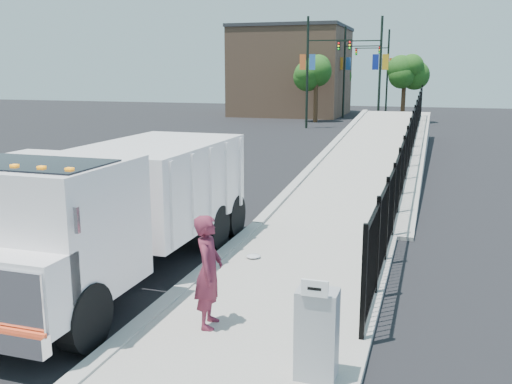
% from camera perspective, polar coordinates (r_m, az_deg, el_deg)
% --- Properties ---
extents(ground, '(120.00, 120.00, 0.00)m').
position_cam_1_polar(ground, '(11.96, -5.58, -8.54)').
color(ground, black).
rests_on(ground, ground).
extents(sidewalk, '(3.55, 12.00, 0.12)m').
position_cam_1_polar(sidewalk, '(9.60, 0.54, -13.48)').
color(sidewalk, '#9E998E').
rests_on(sidewalk, ground).
extents(curb, '(0.30, 12.00, 0.16)m').
position_cam_1_polar(curb, '(10.26, -10.03, -11.79)').
color(curb, '#ADAAA3').
rests_on(curb, ground).
extents(ramp, '(3.95, 24.06, 3.19)m').
position_cam_1_polar(ramp, '(26.72, 12.27, 2.74)').
color(ramp, '#9E998E').
rests_on(ramp, ground).
extents(iron_fence, '(0.10, 28.00, 1.80)m').
position_cam_1_polar(iron_fence, '(22.55, 15.01, 3.23)').
color(iron_fence, black).
rests_on(iron_fence, ground).
extents(truck, '(2.77, 8.23, 2.81)m').
position_cam_1_polar(truck, '(11.72, -13.87, -1.20)').
color(truck, black).
rests_on(truck, ground).
extents(worker, '(0.56, 0.75, 1.85)m').
position_cam_1_polar(worker, '(9.24, -4.76, -7.91)').
color(worker, maroon).
rests_on(worker, sidewalk).
extents(utility_cabinet, '(0.55, 0.40, 1.25)m').
position_cam_1_polar(utility_cabinet, '(7.89, 6.10, -13.96)').
color(utility_cabinet, gray).
rests_on(utility_cabinet, sidewalk).
extents(arrow_sign, '(0.35, 0.04, 0.22)m').
position_cam_1_polar(arrow_sign, '(7.40, 5.88, -9.56)').
color(arrow_sign, white).
rests_on(arrow_sign, utility_cabinet).
extents(debris, '(0.33, 0.33, 0.08)m').
position_cam_1_polar(debris, '(12.74, -0.28, -6.42)').
color(debris, silver).
rests_on(debris, sidewalk).
extents(light_pole_0, '(3.77, 0.22, 8.00)m').
position_cam_1_polar(light_pole_0, '(42.49, 5.57, 12.23)').
color(light_pole_0, black).
rests_on(light_pole_0, ground).
extents(light_pole_1, '(3.78, 0.22, 8.00)m').
position_cam_1_polar(light_pole_1, '(43.09, 11.89, 12.03)').
color(light_pole_1, black).
rests_on(light_pole_1, ground).
extents(light_pole_2, '(3.77, 0.22, 8.00)m').
position_cam_1_polar(light_pole_2, '(52.64, 9.16, 12.09)').
color(light_pole_2, black).
rests_on(light_pole_2, ground).
extents(light_pole_3, '(3.78, 0.22, 8.00)m').
position_cam_1_polar(light_pole_3, '(57.12, 12.71, 11.94)').
color(light_pole_3, black).
rests_on(light_pole_3, ground).
extents(tree_0, '(2.58, 2.58, 5.29)m').
position_cam_1_polar(tree_0, '(47.64, 6.05, 11.68)').
color(tree_0, '#382314').
rests_on(tree_0, ground).
extents(tree_1, '(2.17, 2.17, 5.08)m').
position_cam_1_polar(tree_1, '(48.39, 14.64, 11.33)').
color(tree_1, '#382314').
rests_on(tree_1, ground).
extents(tree_2, '(2.73, 2.73, 5.36)m').
position_cam_1_polar(tree_2, '(60.27, 8.18, 11.70)').
color(tree_2, '#382314').
rests_on(tree_2, ground).
extents(building, '(10.00, 10.00, 8.00)m').
position_cam_1_polar(building, '(55.92, 3.61, 11.83)').
color(building, '#8C664C').
rests_on(building, ground).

